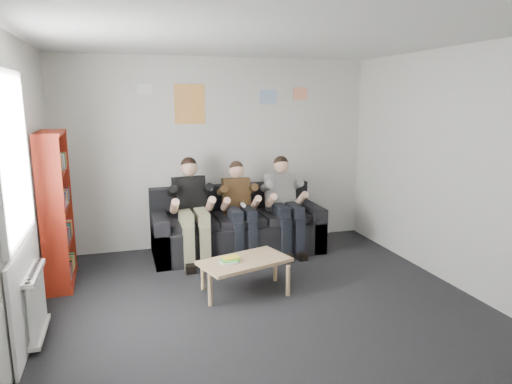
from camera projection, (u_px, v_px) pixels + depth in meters
room_shell at (275, 183)px, 4.25m from camera, size 5.00×5.00×5.00m
sofa at (236, 229)px, 6.43m from camera, size 2.33×0.95×0.90m
bookshelf at (57, 210)px, 5.17m from camera, size 0.27×0.80×1.77m
coffee_table at (245, 264)px, 5.03m from camera, size 0.96×0.53×0.38m
game_cases at (230, 260)px, 4.95m from camera, size 0.22×0.19×0.04m
person_left at (192, 210)px, 5.98m from camera, size 0.41×0.87×1.37m
person_middle at (240, 209)px, 6.18m from camera, size 0.37×0.79×1.29m
person_right at (285, 205)px, 6.35m from camera, size 0.39×0.84×1.34m
radiator at (37, 303)px, 4.04m from camera, size 0.10×0.64×0.60m
window at (20, 230)px, 3.88m from camera, size 0.05×1.30×2.36m
poster_large at (190, 104)px, 6.33m from camera, size 0.42×0.01×0.55m
poster_blue at (268, 97)px, 6.64m from camera, size 0.25×0.01×0.20m
poster_pink at (300, 93)px, 6.77m from camera, size 0.22×0.01×0.18m
poster_sign at (145, 89)px, 6.13m from camera, size 0.20×0.01×0.14m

